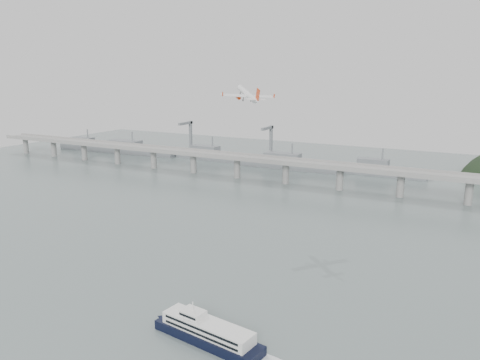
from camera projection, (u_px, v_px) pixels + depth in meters
The scene contains 5 objects.
ground at pixel (190, 270), 239.51m from camera, with size 900.00×900.00×0.00m, color slate.
bridge at pixel (317, 167), 408.21m from camera, with size 800.00×22.00×23.90m.
distant_fleet at pixel (206, 155), 537.25m from camera, with size 453.00×60.90×40.00m.
ferry at pixel (208, 332), 174.67m from camera, with size 74.73×20.28×14.12m.
airliner at pixel (248, 95), 284.67m from camera, with size 30.48×29.23×11.84m.
Camera 1 is at (127.38, -184.93, 98.60)m, focal length 35.00 mm.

